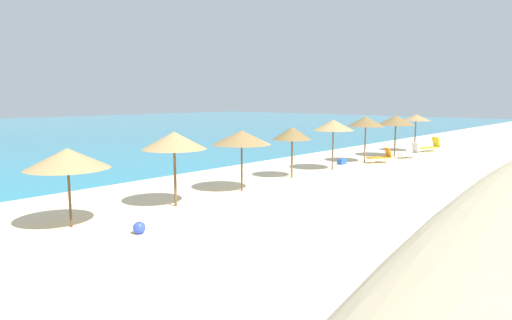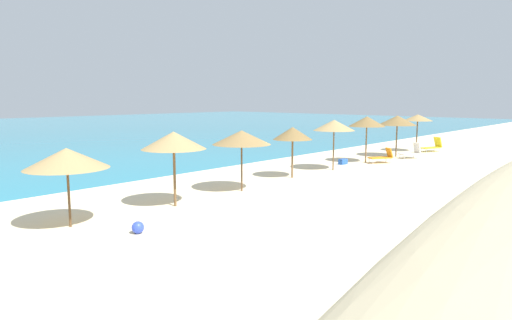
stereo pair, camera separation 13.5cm
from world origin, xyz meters
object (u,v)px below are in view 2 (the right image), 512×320
at_px(lounge_chair_2, 433,146).
at_px(beach_umbrella_3, 174,141).
at_px(beach_ball, 138,227).
at_px(beach_umbrella_9, 418,118).
at_px(lounge_chair_3, 382,156).
at_px(beach_umbrella_2, 67,158).
at_px(cooler_box, 343,162).
at_px(beach_umbrella_5, 293,133).
at_px(beach_umbrella_6, 334,125).
at_px(beach_umbrella_7, 367,122).
at_px(beach_umbrella_4, 242,138).
at_px(beach_umbrella_8, 397,120).
at_px(lounge_chair_1, 412,152).

bearing_deg(lounge_chair_2, beach_umbrella_3, 110.82).
relative_size(beach_umbrella_3, beach_ball, 7.52).
distance_m(beach_umbrella_9, lounge_chair_3, 7.64).
bearing_deg(beach_umbrella_2, cooler_box, 2.40).
distance_m(beach_umbrella_9, cooler_box, 9.73).
height_order(beach_umbrella_5, beach_umbrella_6, beach_umbrella_6).
height_order(beach_umbrella_5, lounge_chair_3, beach_umbrella_5).
xyz_separation_m(beach_umbrella_5, beach_ball, (-10.63, -2.39, -2.07)).
distance_m(beach_umbrella_7, lounge_chair_3, 2.37).
relative_size(beach_umbrella_7, beach_umbrella_9, 1.03).
relative_size(beach_umbrella_2, beach_umbrella_3, 0.91).
bearing_deg(beach_umbrella_5, lounge_chair_2, -3.50).
bearing_deg(beach_umbrella_9, beach_umbrella_2, -179.79).
relative_size(beach_umbrella_3, beach_umbrella_4, 1.06).
xyz_separation_m(beach_umbrella_8, lounge_chair_1, (-0.08, -1.16, -2.07)).
relative_size(beach_umbrella_5, beach_ball, 6.93).
bearing_deg(beach_umbrella_3, lounge_chair_2, -1.32).
height_order(beach_umbrella_8, lounge_chair_1, beach_umbrella_8).
relative_size(beach_umbrella_9, beach_ball, 7.51).
height_order(beach_umbrella_4, lounge_chair_1, beach_umbrella_4).
relative_size(beach_umbrella_6, lounge_chair_3, 1.82).
xyz_separation_m(beach_umbrella_5, beach_umbrella_8, (11.35, -0.26, 0.24)).
bearing_deg(beach_umbrella_2, beach_ball, -65.05).
xyz_separation_m(beach_umbrella_7, lounge_chair_2, (8.66, -0.89, -2.15)).
xyz_separation_m(beach_umbrella_2, beach_umbrella_6, (15.17, -0.00, 0.34)).
xyz_separation_m(beach_umbrella_8, lounge_chair_3, (-3.46, -0.71, -2.08)).
xyz_separation_m(beach_umbrella_2, beach_umbrella_5, (11.66, 0.19, 0.08)).
bearing_deg(beach_umbrella_2, lounge_chair_3, -2.29).
distance_m(beach_umbrella_9, lounge_chair_1, 4.64).
bearing_deg(lounge_chair_3, lounge_chair_1, -64.49).
height_order(beach_umbrella_9, lounge_chair_2, beach_umbrella_9).
bearing_deg(beach_umbrella_3, beach_umbrella_6, 1.22).
bearing_deg(beach_umbrella_6, lounge_chair_2, -3.59).
distance_m(beach_umbrella_5, cooler_box, 6.16).
bearing_deg(cooler_box, beach_umbrella_7, -20.86).
bearing_deg(beach_umbrella_2, beach_umbrella_8, -0.18).
height_order(beach_umbrella_6, lounge_chair_3, beach_umbrella_6).
xyz_separation_m(beach_umbrella_6, beach_umbrella_7, (3.91, 0.10, 0.05)).
bearing_deg(beach_ball, lounge_chair_2, 3.01).
bearing_deg(lounge_chair_3, beach_umbrella_6, 112.93).
distance_m(beach_umbrella_6, lounge_chair_2, 12.77).
height_order(lounge_chair_1, lounge_chair_2, lounge_chair_2).
height_order(beach_umbrella_5, cooler_box, beach_umbrella_5).
height_order(lounge_chair_1, cooler_box, lounge_chair_1).
height_order(beach_umbrella_4, beach_ball, beach_umbrella_4).
height_order(beach_umbrella_8, lounge_chair_3, beach_umbrella_8).
bearing_deg(beach_umbrella_9, beach_umbrella_4, -179.14).
bearing_deg(beach_umbrella_3, beach_ball, -146.03).
xyz_separation_m(beach_umbrella_8, beach_ball, (-21.98, -2.13, -2.31)).
xyz_separation_m(beach_umbrella_4, beach_ball, (-6.55, -2.01, -2.15)).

